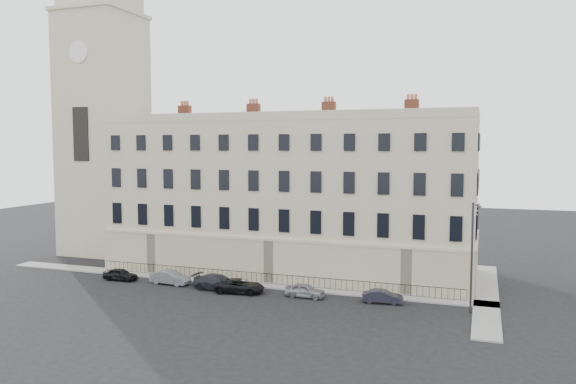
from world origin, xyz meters
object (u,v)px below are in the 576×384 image
at_px(car_a, 120,274).
at_px(car_b, 170,277).
at_px(streetlamp, 472,252).
at_px(car_f, 383,296).
at_px(car_d, 240,286).
at_px(car_c, 218,282).
at_px(car_e, 305,290).

relative_size(car_a, car_b, 0.87).
bearing_deg(streetlamp, car_f, -167.32).
height_order(car_b, car_d, car_b).
bearing_deg(car_d, car_c, 75.26).
relative_size(car_a, car_f, 1.02).
relative_size(car_b, car_f, 1.17).
xyz_separation_m(car_c, streetlamp, (21.27, 0.01, 4.01)).
distance_m(car_d, car_e, 5.79).
relative_size(car_e, car_f, 1.04).
bearing_deg(car_d, car_a, 81.72).
relative_size(car_a, car_d, 0.77).
height_order(car_b, car_f, car_b).
xyz_separation_m(car_a, car_e, (18.31, 0.05, 0.01)).
bearing_deg(car_e, car_a, 91.31).
height_order(car_c, car_d, car_c).
bearing_deg(car_c, car_f, -84.90).
height_order(car_a, car_d, car_d).
xyz_separation_m(car_f, streetlamp, (6.80, -0.56, 4.14)).
bearing_deg(car_d, car_b, 78.39).
bearing_deg(car_e, streetlamp, -89.48).
distance_m(car_f, streetlamp, 7.98).
xyz_separation_m(car_e, streetlamp, (13.26, -0.15, 4.10)).
relative_size(car_c, car_e, 1.35).
bearing_deg(car_d, car_f, -92.01).
relative_size(car_e, streetlamp, 0.40).
bearing_deg(car_c, streetlamp, -87.13).
relative_size(car_b, car_c, 0.83).
distance_m(car_a, streetlamp, 31.84).
bearing_deg(car_f, streetlamp, -100.09).
distance_m(car_a, car_f, 24.77).
height_order(car_d, streetlamp, streetlamp).
height_order(car_b, car_e, car_b).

